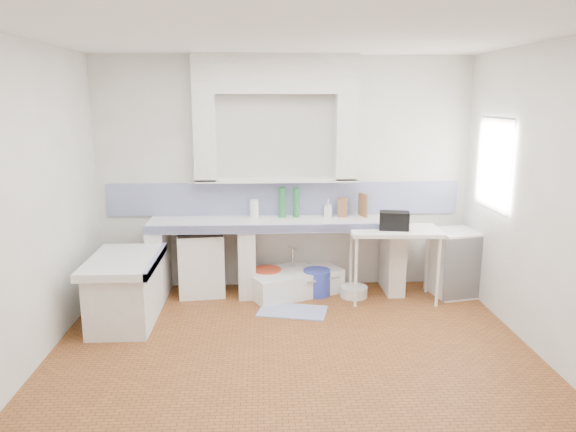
{
  "coord_description": "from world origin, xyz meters",
  "views": [
    {
      "loc": [
        -0.26,
        -4.5,
        2.31
      ],
      "look_at": [
        0.0,
        1.0,
        1.1
      ],
      "focal_mm": 33.73,
      "sensor_mm": 36.0,
      "label": 1
    }
  ],
  "objects_px": {
    "sink": "(294,282)",
    "fridge": "(455,263)",
    "stove": "(201,263)",
    "side_table": "(393,264)"
  },
  "relations": [
    {
      "from": "sink",
      "to": "fridge",
      "type": "distance_m",
      "value": 1.94
    },
    {
      "from": "stove",
      "to": "fridge",
      "type": "bearing_deg",
      "value": -10.15
    },
    {
      "from": "sink",
      "to": "side_table",
      "type": "xyz_separation_m",
      "value": [
        1.14,
        -0.26,
        0.29
      ]
    },
    {
      "from": "side_table",
      "to": "fridge",
      "type": "relative_size",
      "value": 1.3
    },
    {
      "from": "fridge",
      "to": "stove",
      "type": "bearing_deg",
      "value": 164.54
    },
    {
      "from": "stove",
      "to": "sink",
      "type": "height_order",
      "value": "stove"
    },
    {
      "from": "stove",
      "to": "sink",
      "type": "relative_size",
      "value": 0.69
    },
    {
      "from": "side_table",
      "to": "fridge",
      "type": "distance_m",
      "value": 0.79
    },
    {
      "from": "fridge",
      "to": "side_table",
      "type": "bearing_deg",
      "value": 177.98
    },
    {
      "from": "stove",
      "to": "sink",
      "type": "distance_m",
      "value": 1.13
    }
  ]
}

